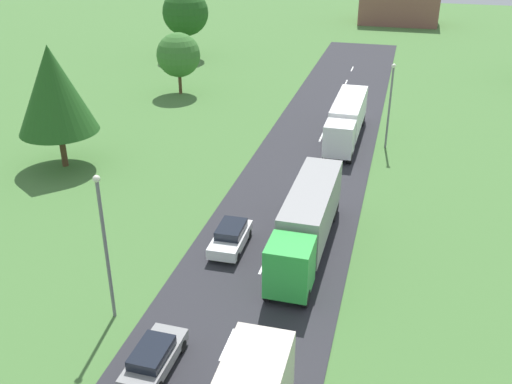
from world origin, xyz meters
TOP-DOWN VIEW (x-y plane):
  - road at (0.00, 24.50)m, footprint 10.00×140.00m
  - truck_second at (2.16, 33.58)m, footprint 2.60×12.27m
  - truck_third at (2.21, 53.30)m, footprint 2.57×11.95m
  - car_third at (-2.78, 21.40)m, footprint 1.84×4.17m
  - car_fourth at (-2.48, 32.52)m, footprint 1.90×4.22m
  - lamppost_second at (-6.46, 24.55)m, footprint 0.36×0.36m
  - lamppost_third at (5.90, 52.26)m, footprint 0.36×0.36m
  - tree_oak at (-23.25, 79.53)m, footprint 6.30×6.30m
  - tree_maple at (-19.57, 41.39)m, footprint 6.32×6.32m
  - tree_elm at (-17.82, 62.98)m, footprint 4.89×4.89m
  - distant_building at (4.29, 113.56)m, footprint 13.69×8.44m

SIDE VIEW (x-z plane):
  - road at x=0.00m, z-range 0.00..0.06m
  - car_third at x=-2.78m, z-range 0.10..1.48m
  - car_fourth at x=-2.48m, z-range 0.09..1.63m
  - truck_third at x=2.21m, z-range 0.32..3.80m
  - truck_second at x=2.16m, z-range 0.32..4.06m
  - distant_building at x=4.29m, z-range 0.00..6.80m
  - lamppost_third at x=5.90m, z-range 0.47..8.01m
  - tree_elm at x=-17.82m, z-range 0.98..7.83m
  - lamppost_second at x=-6.46m, z-range 0.48..8.69m
  - tree_oak at x=-23.25m, z-range 1.49..10.80m
  - tree_maple at x=-19.57m, z-range 1.51..11.53m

